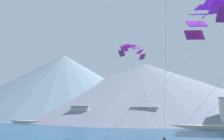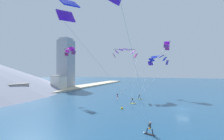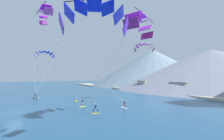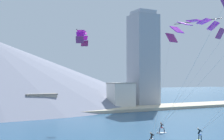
{
  "view_description": "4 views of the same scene",
  "coord_description": "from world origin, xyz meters",
  "px_view_note": "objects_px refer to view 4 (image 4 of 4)",
  "views": [
    {
      "loc": [
        11.74,
        -12.71,
        5.64
      ],
      "look_at": [
        1.25,
        18.05,
        9.88
      ],
      "focal_mm": 40.0,
      "sensor_mm": 36.0,
      "label": 1
    },
    {
      "loc": [
        -38.55,
        2.5,
        8.58
      ],
      "look_at": [
        0.27,
        17.78,
        9.17
      ],
      "focal_mm": 24.0,
      "sensor_mm": 36.0,
      "label": 2
    },
    {
      "loc": [
        32.26,
        -0.43,
        6.4
      ],
      "look_at": [
        3.74,
        18.41,
        7.99
      ],
      "focal_mm": 24.0,
      "sensor_mm": 36.0,
      "label": 3
    },
    {
      "loc": [
        -19.68,
        -18.83,
        8.07
      ],
      "look_at": [
        -2.3,
        15.25,
        9.07
      ],
      "focal_mm": 50.0,
      "sensor_mm": 36.0,
      "label": 4
    }
  ],
  "objects_px": {
    "kitesurfer_far_left": "(200,137)",
    "parafoil_kite_distant_high_outer": "(82,36)",
    "parafoil_kite_near_lead": "(194,28)",
    "kitesurfer_mid_center": "(160,130)"
  },
  "relations": [
    {
      "from": "parafoil_kite_distant_high_outer",
      "to": "kitesurfer_far_left",
      "type": "bearing_deg",
      "value": -68.71
    },
    {
      "from": "parafoil_kite_near_lead",
      "to": "parafoil_kite_distant_high_outer",
      "type": "bearing_deg",
      "value": 131.93
    },
    {
      "from": "kitesurfer_mid_center",
      "to": "parafoil_kite_near_lead",
      "type": "relative_size",
      "value": 0.11
    },
    {
      "from": "kitesurfer_mid_center",
      "to": "parafoil_kite_distant_high_outer",
      "type": "bearing_deg",
      "value": 117.83
    },
    {
      "from": "kitesurfer_mid_center",
      "to": "parafoil_kite_near_lead",
      "type": "bearing_deg",
      "value": -9.02
    },
    {
      "from": "kitesurfer_mid_center",
      "to": "kitesurfer_far_left",
      "type": "bearing_deg",
      "value": -82.38
    },
    {
      "from": "kitesurfer_mid_center",
      "to": "parafoil_kite_near_lead",
      "type": "height_order",
      "value": "parafoil_kite_near_lead"
    },
    {
      "from": "parafoil_kite_near_lead",
      "to": "parafoil_kite_distant_high_outer",
      "type": "xyz_separation_m",
      "value": [
        -12.85,
        14.31,
        -0.34
      ]
    },
    {
      "from": "kitesurfer_mid_center",
      "to": "kitesurfer_far_left",
      "type": "xyz_separation_m",
      "value": [
        0.97,
        -7.24,
        0.09
      ]
    },
    {
      "from": "kitesurfer_far_left",
      "to": "parafoil_kite_distant_high_outer",
      "type": "xyz_separation_m",
      "value": [
        -8.04,
        20.63,
        14.94
      ]
    }
  ]
}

